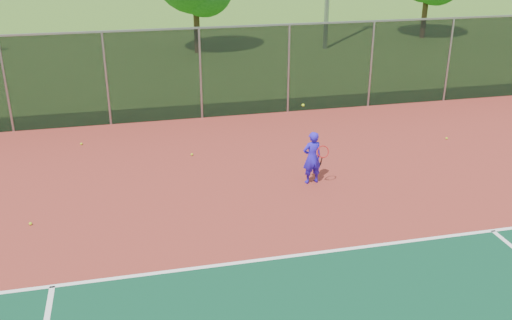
% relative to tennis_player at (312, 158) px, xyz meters
% --- Properties ---
extents(court_apron, '(30.00, 20.00, 0.02)m').
position_rel_tennis_player_xyz_m(court_apron, '(1.02, -4.22, -0.70)').
color(court_apron, maroon).
rests_on(court_apron, ground).
extents(fence_back, '(30.00, 0.06, 3.03)m').
position_rel_tennis_player_xyz_m(fence_back, '(1.02, 5.78, 0.86)').
color(fence_back, black).
rests_on(fence_back, court_apron).
extents(tennis_player, '(0.59, 0.61, 2.07)m').
position_rel_tennis_player_xyz_m(tennis_player, '(0.00, 0.00, 0.00)').
color(tennis_player, '#2716D2').
rests_on(tennis_player, court_apron).
extents(practice_ball_0, '(0.07, 0.07, 0.07)m').
position_rel_tennis_player_xyz_m(practice_ball_0, '(-6.66, -0.73, -0.65)').
color(practice_ball_0, '#AAC717').
rests_on(practice_ball_0, court_apron).
extents(practice_ball_2, '(0.07, 0.07, 0.07)m').
position_rel_tennis_player_xyz_m(practice_ball_2, '(-5.83, 4.04, -0.65)').
color(practice_ball_2, '#AAC717').
rests_on(practice_ball_2, court_apron).
extents(practice_ball_3, '(0.07, 0.07, 0.07)m').
position_rel_tennis_player_xyz_m(practice_ball_3, '(4.98, 2.04, -0.65)').
color(practice_ball_3, '#AAC717').
rests_on(practice_ball_3, court_apron).
extents(practice_ball_5, '(0.07, 0.07, 0.07)m').
position_rel_tennis_player_xyz_m(practice_ball_5, '(-2.73, 2.48, -0.65)').
color(practice_ball_5, '#AAC717').
rests_on(practice_ball_5, court_apron).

